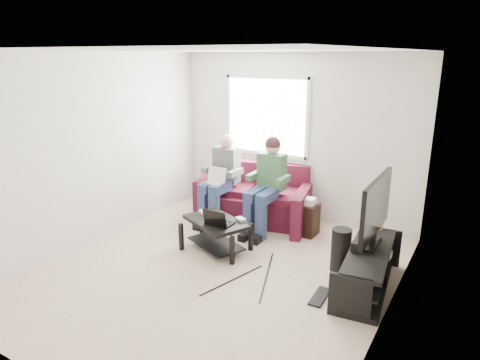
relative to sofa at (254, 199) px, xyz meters
name	(u,v)px	position (x,y,z in m)	size (l,w,h in m)	color
floor	(216,271)	(0.46, -1.77, -0.32)	(4.50, 4.50, 0.00)	#C0AB95
ceiling	(212,50)	(0.46, -1.77, 2.28)	(4.50, 4.50, 0.00)	white
wall_back	(294,137)	(0.46, 0.48, 0.98)	(4.50, 4.50, 0.00)	silver
wall_front	(37,238)	(0.46, -4.02, 0.98)	(4.50, 4.50, 0.00)	silver
wall_left	(94,149)	(-1.54, -1.77, 0.98)	(4.50, 4.50, 0.00)	silver
wall_right	(395,198)	(2.46, -1.77, 0.98)	(4.50, 4.50, 0.00)	silver
window	(266,116)	(-0.04, 0.46, 1.28)	(1.48, 0.04, 1.28)	white
sofa	(254,199)	(0.00, 0.00, 0.00)	(2.04, 1.19, 0.88)	#4E1326
person_left	(221,175)	(-0.40, -0.33, 0.43)	(0.40, 0.70, 1.36)	navy
person_right	(267,178)	(0.40, -0.31, 0.49)	(0.40, 0.71, 1.41)	navy
laptop_silver	(214,179)	(-0.40, -0.53, 0.41)	(0.32, 0.22, 0.24)	silver
coffee_table	(216,228)	(0.14, -1.29, 0.00)	(1.01, 0.84, 0.44)	black
laptop_black	(220,215)	(0.26, -1.37, 0.23)	(0.34, 0.24, 0.24)	black
controller_a	(204,212)	(-0.14, -1.17, 0.13)	(0.14, 0.09, 0.04)	silver
controller_b	(217,213)	(0.04, -1.11, 0.13)	(0.14, 0.09, 0.04)	black
controller_c	(241,219)	(0.44, -1.14, 0.13)	(0.14, 0.09, 0.04)	gray
tv_stand	(368,271)	(2.16, -1.22, -0.11)	(0.58, 1.46, 0.47)	black
tv	(376,208)	(2.16, -1.12, 0.61)	(0.12, 1.10, 0.81)	black
soundbar	(362,240)	(2.04, -1.12, 0.20)	(0.12, 0.50, 0.10)	black
drink_cup	(380,225)	(2.11, -0.59, 0.21)	(0.08, 0.08, 0.12)	#A36B46
console_white	(358,281)	(2.16, -1.62, -0.04)	(0.30, 0.22, 0.06)	silver
console_grey	(375,254)	(2.16, -0.92, -0.03)	(0.34, 0.26, 0.08)	gray
console_black	(367,267)	(2.16, -1.27, -0.04)	(0.38, 0.30, 0.07)	black
subwoofer	(341,250)	(1.76, -0.98, -0.05)	(0.24, 0.24, 0.54)	black
keyboard_floor	(320,297)	(1.78, -1.69, -0.31)	(0.14, 0.41, 0.02)	black
end_table	(307,218)	(0.98, -0.16, -0.07)	(0.31, 0.31, 0.56)	black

